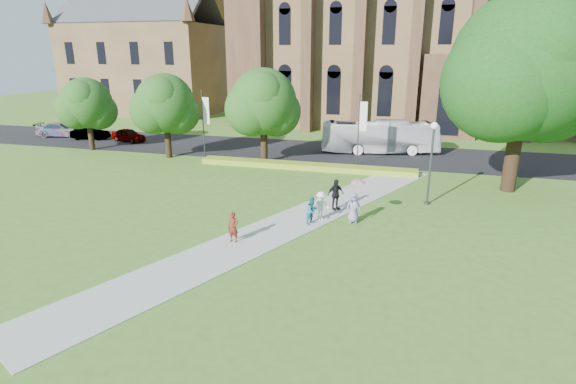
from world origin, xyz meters
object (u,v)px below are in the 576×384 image
(large_tree, at_px, (526,67))
(car_2, at_px, (61,130))
(car_0, at_px, (128,135))
(tour_coach, at_px, (380,137))
(streetlamp, at_px, (432,154))
(car_1, at_px, (90,133))
(pedestrian_0, at_px, (233,227))

(large_tree, height_order, car_2, large_tree)
(large_tree, height_order, car_0, large_tree)
(tour_coach, bearing_deg, streetlamp, -177.03)
(car_0, bearing_deg, tour_coach, -71.78)
(streetlamp, height_order, car_1, streetlamp)
(streetlamp, xyz_separation_m, tour_coach, (-4.09, 14.45, -1.75))
(large_tree, bearing_deg, pedestrian_0, -138.71)
(large_tree, distance_m, car_1, 42.30)
(tour_coach, xyz_separation_m, car_2, (-35.47, -0.82, -0.76))
(tour_coach, bearing_deg, car_1, 79.74)
(car_2, bearing_deg, car_0, -106.99)
(streetlamp, relative_size, pedestrian_0, 3.32)
(tour_coach, relative_size, car_0, 2.74)
(car_1, distance_m, pedestrian_0, 33.63)
(streetlamp, relative_size, large_tree, 0.40)
(tour_coach, relative_size, pedestrian_0, 6.95)
(car_0, distance_m, car_1, 4.73)
(streetlamp, height_order, car_2, streetlamp)
(pedestrian_0, bearing_deg, car_0, 136.65)
(car_0, distance_m, car_2, 9.10)
(car_0, relative_size, pedestrian_0, 2.54)
(large_tree, bearing_deg, car_0, 166.53)
(tour_coach, xyz_separation_m, pedestrian_0, (-5.56, -23.26, -0.72))
(streetlamp, xyz_separation_m, car_0, (-30.48, 13.12, -2.59))
(large_tree, xyz_separation_m, pedestrian_0, (-15.15, -13.31, -7.54))
(car_0, bearing_deg, car_2, 102.14)
(car_0, xyz_separation_m, car_2, (-9.08, 0.51, 0.09))
(car_1, relative_size, car_2, 0.76)
(car_0, xyz_separation_m, car_1, (-4.73, -0.08, -0.02))
(streetlamp, height_order, tour_coach, streetlamp)
(streetlamp, xyz_separation_m, large_tree, (5.50, 4.50, 5.07))
(large_tree, xyz_separation_m, car_2, (-45.06, 9.13, -7.58))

